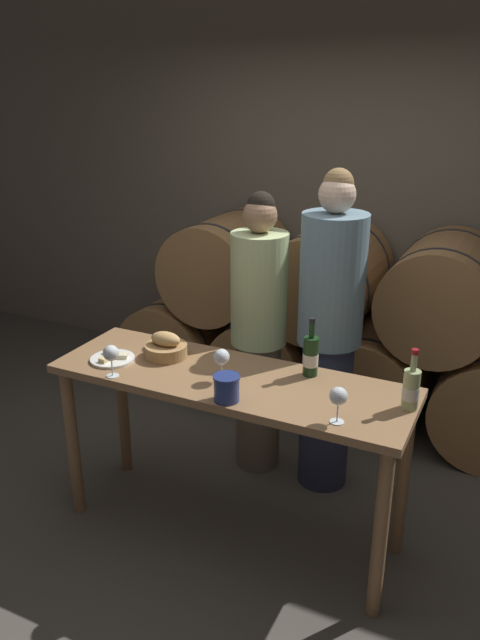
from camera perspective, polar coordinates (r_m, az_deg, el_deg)
ground_plane at (r=3.48m, az=-0.85°, el=-18.54°), size 10.00×10.00×0.00m
stone_wall_back at (r=4.60m, az=10.56°, el=13.02°), size 10.00×0.12×3.20m
barrel_stack at (r=4.35m, az=7.78°, el=-0.71°), size 2.98×0.83×1.34m
tasting_table at (r=3.05m, az=-0.93°, el=-7.49°), size 1.76×0.57×0.90m
person_left at (r=3.58m, az=1.72°, el=-1.31°), size 0.32×0.32×1.67m
person_right at (r=3.42m, az=8.17°, el=-1.36°), size 0.35×0.35×1.81m
wine_bottle_red at (r=2.98m, az=6.48°, el=-3.26°), size 0.07×0.07×0.29m
wine_bottle_white at (r=2.77m, az=15.36°, el=-6.09°), size 0.07×0.07×0.28m
blue_crock at (r=2.75m, az=-1.24°, el=-6.14°), size 0.12×0.12×0.12m
bread_basket at (r=3.20m, az=-6.78°, el=-2.50°), size 0.22×0.22×0.13m
cheese_plate at (r=3.21m, az=-11.59°, el=-3.46°), size 0.22×0.22×0.04m
wine_glass_far_left at (r=3.00m, az=-11.71°, el=-3.04°), size 0.08×0.08×0.16m
wine_glass_left at (r=2.90m, az=-1.70°, el=-3.48°), size 0.08×0.08×0.16m
wine_glass_center at (r=2.59m, az=8.98°, el=-6.97°), size 0.08×0.08×0.16m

